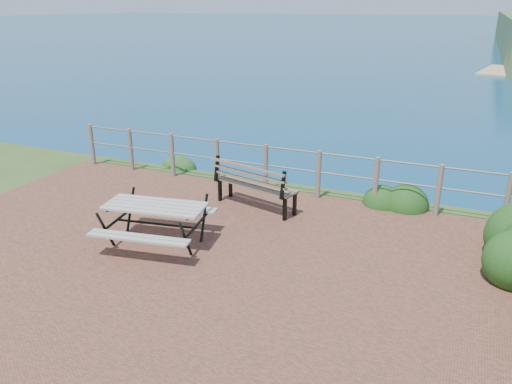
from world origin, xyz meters
TOP-DOWN VIEW (x-y plane):
  - ground at (0.00, 0.00)m, footprint 10.00×7.00m
  - ocean at (0.00, 200.00)m, footprint 1200.00×1200.00m
  - safety_railing at (0.00, 3.35)m, footprint 9.40×0.10m
  - picnic_table at (-0.68, 0.29)m, footprint 1.71×1.40m
  - park_bench at (0.21, 2.36)m, footprint 1.76×0.84m
  - shrub_lip_west at (-2.64, 4.03)m, footprint 0.68×0.68m
  - shrub_lip_east at (2.60, 3.72)m, footprint 0.88×0.88m

SIDE VIEW (x-z plane):
  - ground at x=0.00m, z-range -0.06..0.06m
  - ocean at x=0.00m, z-range 0.00..0.00m
  - shrub_lip_west at x=-2.64m, z-range -0.19..0.19m
  - shrub_lip_east at x=2.60m, z-range -0.33..0.33m
  - picnic_table at x=-0.68m, z-range 0.10..0.79m
  - safety_railing at x=0.00m, z-range 0.07..1.07m
  - park_bench at x=0.21m, z-range 0.15..1.12m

